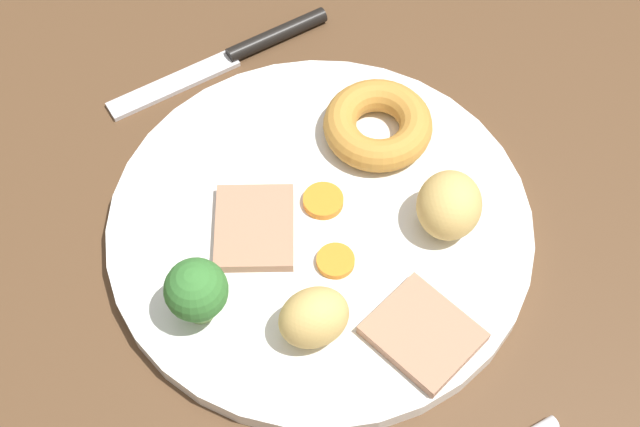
{
  "coord_description": "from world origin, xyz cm",
  "views": [
    {
      "loc": [
        -29.61,
        15.65,
        56.1
      ],
      "look_at": [
        -1.22,
        2.15,
        6.0
      ],
      "focal_mm": 50.45,
      "sensor_mm": 36.0,
      "label": 1
    }
  ],
  "objects_px": {
    "yorkshire_pudding": "(378,125)",
    "carrot_coin_back": "(336,261)",
    "roast_potato_left": "(449,205)",
    "broccoli_floret": "(196,291)",
    "meat_slice_main": "(252,224)",
    "knife": "(240,53)",
    "meat_slice_under": "(426,332)",
    "roast_potato_right": "(314,317)",
    "carrot_coin_front": "(326,205)",
    "dinner_plate": "(320,227)"
  },
  "relations": [
    {
      "from": "dinner_plate",
      "to": "carrot_coin_front",
      "type": "height_order",
      "value": "carrot_coin_front"
    },
    {
      "from": "carrot_coin_back",
      "to": "roast_potato_left",
      "type": "bearing_deg",
      "value": -92.53
    },
    {
      "from": "roast_potato_left",
      "to": "knife",
      "type": "distance_m",
      "value": 0.22
    },
    {
      "from": "meat_slice_under",
      "to": "broccoli_floret",
      "type": "distance_m",
      "value": 0.14
    },
    {
      "from": "dinner_plate",
      "to": "carrot_coin_back",
      "type": "distance_m",
      "value": 0.03
    },
    {
      "from": "meat_slice_main",
      "to": "broccoli_floret",
      "type": "height_order",
      "value": "broccoli_floret"
    },
    {
      "from": "carrot_coin_front",
      "to": "meat_slice_under",
      "type": "bearing_deg",
      "value": -172.08
    },
    {
      "from": "carrot_coin_front",
      "to": "roast_potato_right",
      "type": "bearing_deg",
      "value": 149.79
    },
    {
      "from": "roast_potato_right",
      "to": "knife",
      "type": "relative_size",
      "value": 0.24
    },
    {
      "from": "meat_slice_under",
      "to": "carrot_coin_front",
      "type": "height_order",
      "value": "meat_slice_under"
    },
    {
      "from": "yorkshire_pudding",
      "to": "carrot_coin_front",
      "type": "xyz_separation_m",
      "value": [
        -0.04,
        0.06,
        -0.01
      ]
    },
    {
      "from": "meat_slice_main",
      "to": "knife",
      "type": "height_order",
      "value": "meat_slice_main"
    },
    {
      "from": "meat_slice_under",
      "to": "knife",
      "type": "relative_size",
      "value": 0.33
    },
    {
      "from": "yorkshire_pudding",
      "to": "roast_potato_right",
      "type": "height_order",
      "value": "roast_potato_right"
    },
    {
      "from": "meat_slice_under",
      "to": "carrot_coin_back",
      "type": "height_order",
      "value": "meat_slice_under"
    },
    {
      "from": "yorkshire_pudding",
      "to": "meat_slice_under",
      "type": "bearing_deg",
      "value": 163.69
    },
    {
      "from": "roast_potato_left",
      "to": "meat_slice_under",
      "type": "bearing_deg",
      "value": 141.86
    },
    {
      "from": "meat_slice_main",
      "to": "dinner_plate",
      "type": "bearing_deg",
      "value": -110.04
    },
    {
      "from": "carrot_coin_back",
      "to": "dinner_plate",
      "type": "bearing_deg",
      "value": -7.78
    },
    {
      "from": "yorkshire_pudding",
      "to": "broccoli_floret",
      "type": "xyz_separation_m",
      "value": [
        -0.08,
        0.16,
        0.02
      ]
    },
    {
      "from": "yorkshire_pudding",
      "to": "carrot_coin_front",
      "type": "distance_m",
      "value": 0.07
    },
    {
      "from": "dinner_plate",
      "to": "knife",
      "type": "distance_m",
      "value": 0.17
    },
    {
      "from": "meat_slice_main",
      "to": "yorkshire_pudding",
      "type": "distance_m",
      "value": 0.11
    },
    {
      "from": "meat_slice_main",
      "to": "carrot_coin_front",
      "type": "height_order",
      "value": "meat_slice_main"
    },
    {
      "from": "meat_slice_main",
      "to": "meat_slice_under",
      "type": "xyz_separation_m",
      "value": [
        -0.12,
        -0.07,
        0.0
      ]
    },
    {
      "from": "meat_slice_under",
      "to": "roast_potato_right",
      "type": "distance_m",
      "value": 0.07
    },
    {
      "from": "meat_slice_main",
      "to": "meat_slice_under",
      "type": "distance_m",
      "value": 0.14
    },
    {
      "from": "carrot_coin_back",
      "to": "broccoli_floret",
      "type": "height_order",
      "value": "broccoli_floret"
    },
    {
      "from": "carrot_coin_front",
      "to": "broccoli_floret",
      "type": "xyz_separation_m",
      "value": [
        -0.04,
        0.1,
        0.03
      ]
    },
    {
      "from": "broccoli_floret",
      "to": "meat_slice_under",
      "type": "bearing_deg",
      "value": -121.86
    },
    {
      "from": "meat_slice_under",
      "to": "yorkshire_pudding",
      "type": "bearing_deg",
      "value": -16.31
    },
    {
      "from": "yorkshire_pudding",
      "to": "roast_potato_right",
      "type": "distance_m",
      "value": 0.16
    },
    {
      "from": "meat_slice_under",
      "to": "carrot_coin_front",
      "type": "relative_size",
      "value": 2.26
    },
    {
      "from": "roast_potato_left",
      "to": "meat_slice_main",
      "type": "bearing_deg",
      "value": 66.27
    },
    {
      "from": "carrot_coin_back",
      "to": "meat_slice_main",
      "type": "bearing_deg",
      "value": 38.04
    },
    {
      "from": "yorkshire_pudding",
      "to": "carrot_coin_back",
      "type": "bearing_deg",
      "value": 138.2
    },
    {
      "from": "dinner_plate",
      "to": "yorkshire_pudding",
      "type": "height_order",
      "value": "yorkshire_pudding"
    },
    {
      "from": "meat_slice_under",
      "to": "carrot_coin_back",
      "type": "xyz_separation_m",
      "value": [
        0.07,
        0.03,
        -0.0
      ]
    },
    {
      "from": "meat_slice_main",
      "to": "broccoli_floret",
      "type": "distance_m",
      "value": 0.07
    },
    {
      "from": "meat_slice_main",
      "to": "roast_potato_left",
      "type": "xyz_separation_m",
      "value": [
        -0.05,
        -0.12,
        0.02
      ]
    },
    {
      "from": "broccoli_floret",
      "to": "roast_potato_right",
      "type": "bearing_deg",
      "value": -125.9
    },
    {
      "from": "meat_slice_under",
      "to": "roast_potato_left",
      "type": "relative_size",
      "value": 1.3
    },
    {
      "from": "yorkshire_pudding",
      "to": "carrot_coin_back",
      "type": "xyz_separation_m",
      "value": [
        -0.08,
        0.07,
        -0.01
      ]
    },
    {
      "from": "meat_slice_main",
      "to": "roast_potato_left",
      "type": "distance_m",
      "value": 0.13
    },
    {
      "from": "roast_potato_left",
      "to": "broccoli_floret",
      "type": "relative_size",
      "value": 0.96
    },
    {
      "from": "dinner_plate",
      "to": "broccoli_floret",
      "type": "distance_m",
      "value": 0.11
    },
    {
      "from": "yorkshire_pudding",
      "to": "roast_potato_left",
      "type": "distance_m",
      "value": 0.09
    },
    {
      "from": "roast_potato_left",
      "to": "roast_potato_right",
      "type": "xyz_separation_m",
      "value": [
        -0.03,
        0.11,
        -0.0
      ]
    },
    {
      "from": "roast_potato_right",
      "to": "broccoli_floret",
      "type": "bearing_deg",
      "value": 54.1
    },
    {
      "from": "meat_slice_main",
      "to": "meat_slice_under",
      "type": "bearing_deg",
      "value": -150.83
    }
  ]
}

